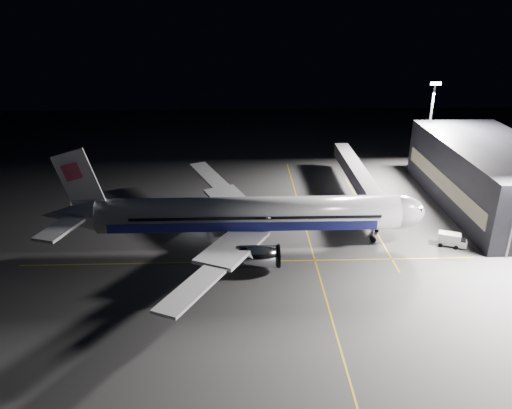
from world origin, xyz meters
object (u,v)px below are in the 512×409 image
Objects in this scene: floodlight_mast_north at (430,120)px; safety_cone_a at (234,211)px; airliner at (242,215)px; jet_bridge at (359,178)px; safety_cone_c at (206,226)px; service_truck at (452,240)px; baggage_tug at (205,213)px; safety_cone_b at (224,231)px.

floodlight_mast_north is 48.42m from safety_cone_a.
floodlight_mast_north is (41.08, 31.99, 7.21)m from airliner.
airliner is 92.47× the size of safety_cone_a.
safety_cone_c is at bearing -158.10° from jet_bridge.
service_truck is 1.55× the size of baggage_tug.
floodlight_mast_north is 31.13× the size of safety_cone_a.
baggage_tug is at bearing 118.72° from safety_cone_b.
safety_cone_c is (-47.41, -25.75, -12.06)m from floodlight_mast_north.
airliner is at bearing -44.53° from safety_cone_c.
safety_cone_b is (-37.08, 6.16, -0.88)m from service_truck.
jet_bridge is 54.49× the size of safety_cone_c.
baggage_tug is 5.59m from safety_cone_a.
airliner is 29.31m from jet_bridge.
safety_cone_b is 3.83m from safety_cone_c.
floodlight_mast_north is at bearing 100.65° from service_truck.
service_truck is at bearing -3.65° from airliner.
floodlight_mast_north is at bearing 37.91° from airliner.
safety_cone_b is (-44.29, -27.99, -12.04)m from floodlight_mast_north.
service_truck is at bearing -61.92° from jet_bridge.
floodlight_mast_north is at bearing 32.29° from safety_cone_b.
safety_cone_c is at bearing -76.76° from baggage_tug.
jet_bridge is 11.32× the size of baggage_tug.
airliner is at bearing -83.18° from safety_cone_a.
service_truck is at bearing -22.17° from safety_cone_a.
jet_bridge is at bearing 22.85° from baggage_tug.
airliner reaches higher than service_truck.
baggage_tug is at bearing 94.93° from safety_cone_c.
safety_cone_c is (-6.34, 6.23, -4.85)m from airliner.
airliner is 34.16m from service_truck.
jet_bridge is 52.15× the size of safety_cone_b.
safety_cone_b is at bearing -151.87° from jet_bridge.
baggage_tug is (-29.77, -7.72, -3.66)m from jet_bridge.
safety_cone_b is (3.47, -6.33, -0.59)m from baggage_tug.
service_truck is 38.15m from safety_cone_a.
safety_cone_a is at bearing 28.27° from baggage_tug.
jet_bridge is at bearing 140.66° from service_truck.
safety_cone_a is at bearing -179.59° from service_truck.
safety_cone_c is (-4.87, -6.00, -0.02)m from safety_cone_a.
floodlight_mast_north reaches higher than service_truck.
service_truck is (-7.22, -34.15, -11.16)m from floodlight_mast_north.
baggage_tug is at bearing -155.61° from floodlight_mast_north.
airliner reaches higher than safety_cone_b.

